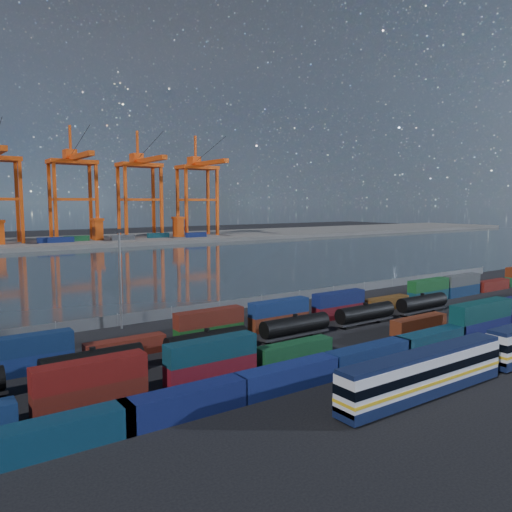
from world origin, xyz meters
TOP-DOWN VIEW (x-y plane):
  - ground at (0.00, 0.00)m, footprint 700.00×700.00m
  - harbor_water at (0.00, 105.00)m, footprint 700.00×700.00m
  - far_quay at (0.00, 210.00)m, footprint 700.00×70.00m
  - container_row_south at (-3.89, -10.97)m, footprint 141.00×2.63m
  - container_row_mid at (-6.57, -3.47)m, footprint 140.24×2.33m
  - container_row_north at (3.30, 11.22)m, footprint 140.43×2.25m
  - tanker_string at (-25.53, 4.91)m, footprint 105.38×2.66m
  - waterfront_fence at (-0.00, 28.00)m, footprint 160.12×0.12m
  - yard_light_mast at (-30.00, 26.00)m, footprint 1.60×0.40m
  - gantry_cranes at (-7.50, 203.43)m, footprint 197.79×43.75m
  - quay_containers at (-11.00, 195.46)m, footprint 172.58×10.99m
  - straddle_carriers at (-2.50, 200.00)m, footprint 140.00×7.00m

SIDE VIEW (x-z plane):
  - ground at x=0.00m, z-range 0.00..0.00m
  - harbor_water at x=0.00m, z-range 0.01..0.01m
  - far_quay at x=0.00m, z-range 0.00..2.00m
  - waterfront_fence at x=0.00m, z-range -0.10..2.10m
  - container_row_south at x=-3.89m, z-range -1.15..4.46m
  - container_row_mid at x=-6.57m, z-range -0.62..4.34m
  - tanker_string at x=-25.53m, z-range 0.01..3.81m
  - container_row_north at x=3.30m, z-range -0.19..4.62m
  - quay_containers at x=-11.00m, z-range 2.00..4.60m
  - straddle_carriers at x=-2.50m, z-range 2.27..13.37m
  - yard_light_mast at x=-30.00m, z-range 1.00..17.60m
  - gantry_cranes at x=-7.50m, z-range 6.69..65.95m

